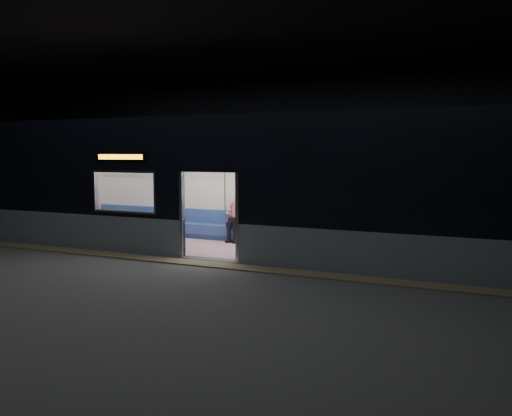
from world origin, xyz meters
The scene contains 7 objects.
station_floor centered at (0.00, 0.00, -0.01)m, with size 24.00×14.00×0.01m, color #47494C.
station_envelope centered at (0.00, 0.00, 3.66)m, with size 24.00×14.00×5.00m.
tactile_strip centered at (0.00, 0.55, 0.01)m, with size 22.80×0.50×0.03m, color #8C7F59.
metro_car centered at (0.00, 2.54, 1.85)m, with size 18.00×3.04×3.35m.
passenger centered at (-0.51, 3.55, 0.78)m, with size 0.39×0.66×1.33m.
handbag centered at (-0.53, 3.33, 0.66)m, with size 0.24×0.21×0.12m, color black.
transit_map centered at (5.00, 3.85, 1.44)m, with size 0.88×0.03×0.58m, color white.
Camera 1 is at (6.14, -9.80, 2.51)m, focal length 38.00 mm.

